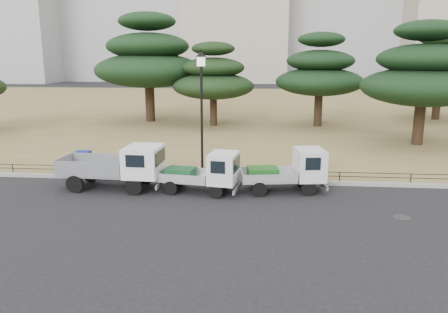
# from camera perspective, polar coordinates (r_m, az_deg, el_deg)

# --- Properties ---
(ground) EXTENTS (220.00, 220.00, 0.00)m
(ground) POSITION_cam_1_polar(r_m,az_deg,el_deg) (16.96, -0.64, -5.79)
(ground) COLOR black
(lawn) EXTENTS (120.00, 56.00, 0.15)m
(lawn) POSITION_cam_1_polar(r_m,az_deg,el_deg) (46.91, 3.31, 6.32)
(lawn) COLOR olive
(lawn) RESTS_ON ground
(curb) EXTENTS (120.00, 0.25, 0.16)m
(curb) POSITION_cam_1_polar(r_m,az_deg,el_deg) (19.41, 0.17, -3.12)
(curb) COLOR gray
(curb) RESTS_ON ground
(truck_large) EXTENTS (4.30, 1.86, 1.85)m
(truck_large) POSITION_cam_1_polar(r_m,az_deg,el_deg) (18.75, -13.72, -1.08)
(truck_large) COLOR black
(truck_large) RESTS_ON ground
(truck_kei_front) EXTENTS (3.36, 1.79, 1.69)m
(truck_kei_front) POSITION_cam_1_polar(r_m,az_deg,el_deg) (17.75, -2.54, -2.11)
(truck_kei_front) COLOR black
(truck_kei_front) RESTS_ON ground
(truck_kei_rear) EXTENTS (3.55, 1.91, 1.76)m
(truck_kei_rear) POSITION_cam_1_polar(r_m,az_deg,el_deg) (18.09, 8.51, -1.83)
(truck_kei_rear) COLOR black
(truck_kei_rear) RESTS_ON ground
(street_lamp) EXTENTS (0.49, 0.49, 5.51)m
(street_lamp) POSITION_cam_1_polar(r_m,az_deg,el_deg) (19.14, -2.96, 8.21)
(street_lamp) COLOR black
(street_lamp) RESTS_ON lawn
(pipe_fence) EXTENTS (38.00, 0.04, 0.40)m
(pipe_fence) POSITION_cam_1_polar(r_m,az_deg,el_deg) (19.46, 0.21, -1.98)
(pipe_fence) COLOR black
(pipe_fence) RESTS_ON lawn
(tarp_pile) EXTENTS (1.49, 1.11, 0.97)m
(tarp_pile) POSITION_cam_1_polar(r_m,az_deg,el_deg) (21.74, -18.42, -0.79)
(tarp_pile) COLOR navy
(tarp_pile) RESTS_ON lawn
(manhole) EXTENTS (0.60, 0.60, 0.01)m
(manhole) POSITION_cam_1_polar(r_m,az_deg,el_deg) (16.46, 22.21, -7.37)
(manhole) COLOR #2D2D30
(manhole) RESTS_ON ground
(pine_west_near) EXTENTS (8.80, 8.80, 8.80)m
(pine_west_near) POSITION_cam_1_polar(r_m,az_deg,el_deg) (36.97, -9.84, 12.39)
(pine_west_near) COLOR black
(pine_west_near) RESTS_ON lawn
(pine_center_left) EXTENTS (6.31, 6.31, 6.42)m
(pine_center_left) POSITION_cam_1_polar(r_m,az_deg,el_deg) (34.10, -1.41, 10.25)
(pine_center_left) COLOR black
(pine_center_left) RESTS_ON lawn
(pine_center_right) EXTENTS (6.71, 6.71, 7.12)m
(pine_center_right) POSITION_cam_1_polar(r_m,az_deg,el_deg) (34.62, 12.41, 10.69)
(pine_center_right) COLOR black
(pine_center_right) RESTS_ON lawn
(pine_east_near) EXTENTS (7.33, 7.33, 7.40)m
(pine_east_near) POSITION_cam_1_polar(r_m,az_deg,el_deg) (29.00, 24.64, 9.75)
(pine_east_near) COLOR black
(pine_east_near) RESTS_ON lawn
(pine_east_far) EXTENTS (7.32, 7.32, 7.36)m
(pine_east_far) POSITION_cam_1_polar(r_m,az_deg,el_deg) (41.70, 26.43, 10.16)
(pine_east_far) COLOR black
(pine_east_far) RESTS_ON lawn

